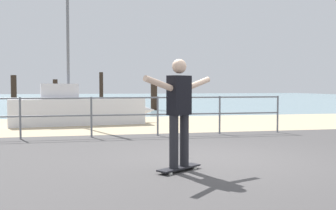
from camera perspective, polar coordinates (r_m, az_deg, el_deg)
The scene contains 11 objects.
ground_plane at distance 6.36m, azimuth 9.70°, elevation -9.36°, with size 24.00×10.00×0.04m, color #474444.
beach_strip at distance 14.03m, azimuth -2.57°, elevation -2.70°, with size 24.00×6.00×0.04m, color tan.
sea_surface at distance 41.86m, azimuth -8.98°, elevation 0.88°, with size 72.00×50.00×0.04m, color #75939E.
railing_fence at distance 10.39m, azimuth -10.79°, elevation -0.78°, with size 10.33×0.05×1.05m.
sailboat at distance 14.09m, azimuth -12.01°, elevation -0.59°, with size 5.04×1.88×5.80m.
skateboard at distance 6.25m, azimuth 1.58°, elevation -8.91°, with size 0.77×0.62×0.08m.
skateboarder at distance 6.13m, azimuth 1.59°, elevation -0.18°, with size 1.24×0.89×1.65m.
groyne_post_0 at distance 25.49m, azimuth -20.98°, elevation 1.77°, with size 0.33×0.33×1.96m, color #332319.
groyne_post_1 at distance 21.66m, azimuth -15.65°, elevation 1.32°, with size 0.24×0.24×1.66m, color #332319.
groyne_post_2 at distance 26.42m, azimuth -9.42°, elevation 2.21°, with size 0.25×0.25×2.21m, color #332319.
groyne_post_3 at distance 21.84m, azimuth -2.00°, elevation 1.41°, with size 0.35×0.35×1.65m, color #332319.
Camera 1 is at (-2.33, -6.77, 1.33)m, focal length 43.08 mm.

